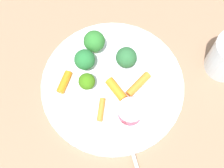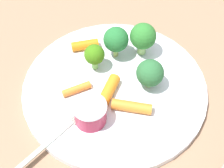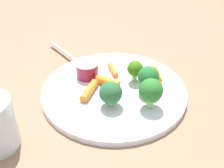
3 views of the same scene
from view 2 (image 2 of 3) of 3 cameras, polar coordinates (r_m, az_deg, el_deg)
name	(u,v)px [view 2 (image 2 of 3)]	position (r m, az deg, el deg)	size (l,w,h in m)	color
ground_plane	(115,91)	(0.54, 0.45, -1.10)	(2.40, 2.40, 0.00)	#8E6A50
plate	(115,88)	(0.54, 0.45, -0.71)	(0.29, 0.29, 0.01)	white
sauce_cup	(90,113)	(0.48, -3.67, -4.82)	(0.05, 0.05, 0.03)	maroon
broccoli_floret_0	(143,37)	(0.56, 5.20, 7.88)	(0.04, 0.04, 0.06)	#96C673
broccoli_floret_1	(94,55)	(0.54, -2.96, 4.88)	(0.03, 0.03, 0.05)	#7FC063
broccoli_floret_2	(150,73)	(0.51, 6.38, 1.81)	(0.04, 0.04, 0.05)	#81AD6B
broccoli_floret_3	(116,40)	(0.55, 0.67, 7.42)	(0.04, 0.04, 0.06)	#8FAB57
carrot_stick_0	(109,89)	(0.52, -0.46, -0.90)	(0.02, 0.02, 0.05)	orange
carrot_stick_1	(132,107)	(0.50, 3.32, -3.80)	(0.02, 0.02, 0.06)	orange
carrot_stick_2	(77,89)	(0.53, -5.94, -0.82)	(0.01, 0.01, 0.05)	orange
carrot_stick_3	(85,45)	(0.58, -4.54, 6.52)	(0.02, 0.02, 0.05)	orange
fork	(36,153)	(0.48, -12.53, -11.18)	(0.16, 0.12, 0.00)	beige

